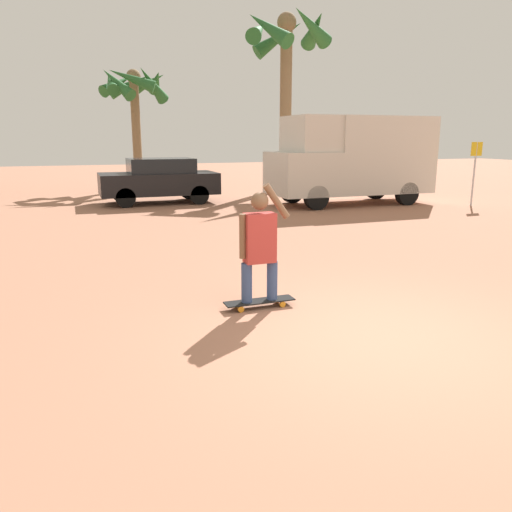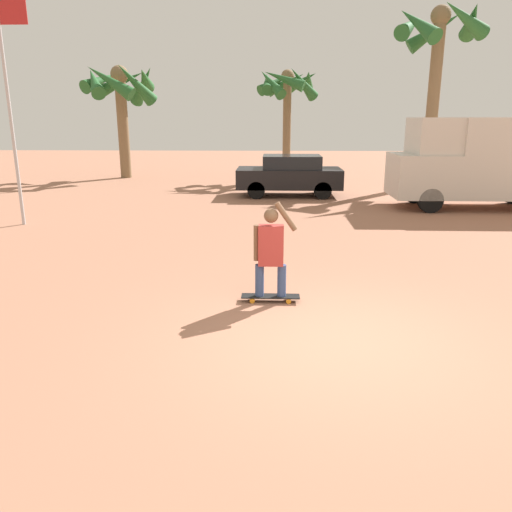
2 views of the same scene
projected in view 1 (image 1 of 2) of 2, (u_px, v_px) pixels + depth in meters
The scene contains 8 objects.
ground_plane at pixel (382, 339), 5.55m from camera, with size 80.00×80.00×0.00m, color #A36B51.
skateboard at pixel (259, 302), 6.58m from camera, with size 0.94×0.23×0.10m.
person_skateboarder at pixel (260, 241), 6.39m from camera, with size 0.68×0.23×1.54m.
camper_van at pixel (353, 157), 16.70m from camera, with size 5.44×2.12×2.88m.
parked_car_black at pixel (159, 180), 17.08m from camera, with size 3.91×1.89×1.52m.
palm_tree_near_van at pixel (286, 48), 20.92m from camera, with size 3.79×3.79×7.42m.
palm_tree_center_background at pixel (133, 89), 21.23m from camera, with size 3.07×3.05×5.17m.
street_sign at pixel (475, 165), 16.25m from camera, with size 0.44×0.06×2.07m.
Camera 1 is at (-3.11, -4.38, 2.18)m, focal length 35.00 mm.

